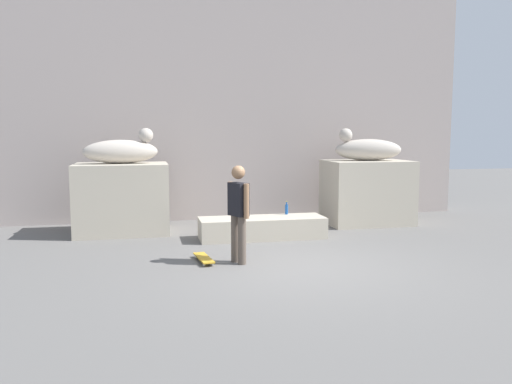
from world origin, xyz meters
The scene contains 11 objects.
ground_plane centered at (0.00, 0.00, 0.00)m, with size 40.00×40.00×0.00m, color #605E5B.
facade_wall centered at (0.00, 5.25, 3.04)m, with size 11.98×0.60×6.08m, color #A69993.
pedestal_left centered at (-2.90, 3.56, 0.77)m, with size 2.00×1.37×1.54m, color #B7AD99.
pedestal_right centered at (2.90, 3.56, 0.77)m, with size 2.00×1.37×1.54m, color #B7AD99.
statue_reclining_left centered at (-2.86, 3.56, 1.82)m, with size 1.65×0.71×0.78m.
statue_reclining_right centered at (2.86, 3.56, 1.82)m, with size 1.68×0.87×0.78m.
ledge_block centered at (0.00, 2.35, 0.22)m, with size 2.64×0.83×0.44m, color #B7AD99.
skater centered at (-0.86, 0.38, 0.92)m, with size 0.34×0.50×1.67m.
skateboard centered at (-1.43, 0.60, 0.06)m, with size 0.30×0.82×0.08m.
bottle_blue centered at (0.61, 2.64, 0.56)m, with size 0.07×0.07×0.29m.
bottle_red centered at (-0.37, 2.58, 0.55)m, with size 0.06×0.06×0.26m.
Camera 1 is at (-2.39, -8.17, 2.22)m, focal length 36.46 mm.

